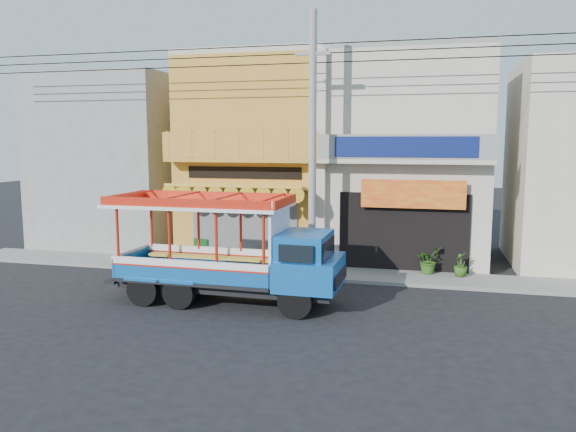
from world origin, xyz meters
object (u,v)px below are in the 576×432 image
object	(u,v)px
utility_pole	(317,132)
green_sign	(201,254)
songthaew_truck	(243,253)
potted_plant_c	(461,264)
potted_plant_a	(428,260)

from	to	relation	value
utility_pole	green_sign	bearing A→B (deg)	171.31
songthaew_truck	potted_plant_c	distance (m)	7.87
green_sign	potted_plant_a	world-z (taller)	green_sign
green_sign	potted_plant_a	distance (m)	8.31
songthaew_truck	potted_plant_a	xyz separation A→B (m)	(5.24, 4.77, -0.94)
utility_pole	potted_plant_a	xyz separation A→B (m)	(3.75, 1.33, -4.44)
utility_pole	potted_plant_a	distance (m)	5.96
utility_pole	potted_plant_c	xyz separation A→B (m)	(4.84, 1.11, -4.49)
potted_plant_a	songthaew_truck	bearing A→B (deg)	164.28
green_sign	potted_plant_c	world-z (taller)	green_sign
songthaew_truck	potted_plant_c	world-z (taller)	songthaew_truck
songthaew_truck	utility_pole	bearing A→B (deg)	66.59
green_sign	utility_pole	bearing A→B (deg)	-8.69
songthaew_truck	potted_plant_c	bearing A→B (deg)	35.76
songthaew_truck	green_sign	bearing A→B (deg)	126.31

